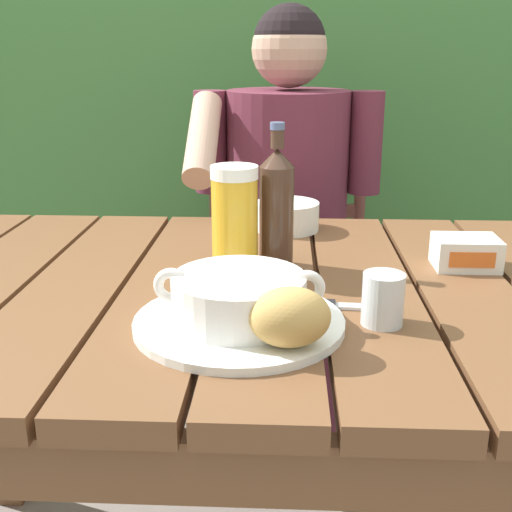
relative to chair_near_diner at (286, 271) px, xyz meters
name	(u,v)px	position (x,y,z in m)	size (l,w,h in m)	color
dining_table	(269,334)	(-0.03, -0.86, 0.19)	(1.42, 0.84, 0.75)	brown
hedge_backdrop	(291,79)	(0.01, 0.72, 0.53)	(3.14, 0.97, 2.20)	#3F7338
chair_near_diner	(286,271)	(0.00, 0.00, 0.00)	(0.50, 0.47, 0.98)	brown
person_eating	(286,207)	(0.00, -0.20, 0.25)	(0.48, 0.47, 1.23)	#5F2637
serving_plate	(239,322)	(-0.07, -1.04, 0.29)	(0.29, 0.29, 0.01)	white
soup_bowl	(239,296)	(-0.07, -1.04, 0.33)	(0.23, 0.18, 0.07)	white
bread_roll	(290,317)	(0.00, -1.12, 0.33)	(0.11, 0.09, 0.08)	tan
beer_glass	(235,221)	(-0.09, -0.82, 0.37)	(0.08, 0.08, 0.18)	gold
beer_bottle	(277,207)	(-0.02, -0.78, 0.39)	(0.06, 0.06, 0.25)	#422B1E
water_glass_small	(383,299)	(0.13, -1.02, 0.32)	(0.06, 0.06, 0.07)	silver
butter_tub	(466,253)	(0.31, -0.77, 0.31)	(0.11, 0.08, 0.05)	white
table_knife	(333,305)	(0.07, -0.96, 0.28)	(0.16, 0.03, 0.01)	silver
diner_bowl	(287,216)	(0.00, -0.54, 0.31)	(0.13, 0.13, 0.06)	white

